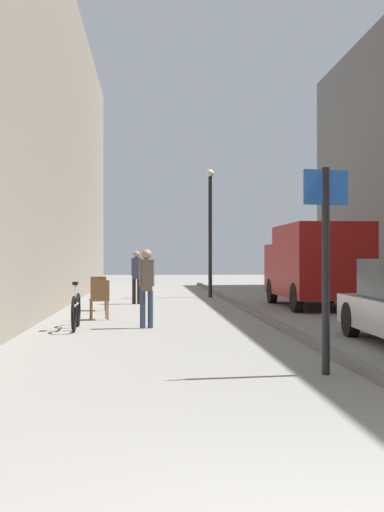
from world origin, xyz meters
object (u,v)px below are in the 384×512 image
(bicycle_leaning, at_px, (76,311))
(cafe_chair_near_window, at_px, (99,297))
(pedestrian_mid_block, at_px, (147,283))
(cafe_chair_by_doorway, at_px, (99,291))
(lamp_post, at_px, (210,224))
(pedestrian_main_foreground, at_px, (136,273))
(street_sign_post, at_px, (326,251))
(delivery_van, at_px, (315,264))

(bicycle_leaning, relative_size, cafe_chair_near_window, 1.88)
(pedestrian_mid_block, relative_size, cafe_chair_by_doorway, 1.75)
(lamp_post, bearing_deg, pedestrian_mid_block, -102.81)
(pedestrian_main_foreground, xyz_separation_m, lamp_post, (2.67, 3.25, 1.75))
(pedestrian_main_foreground, relative_size, cafe_chair_by_doorway, 1.79)
(pedestrian_mid_block, distance_m, street_sign_post, 5.91)
(pedestrian_main_foreground, relative_size, delivery_van, 0.34)
(delivery_van, bearing_deg, bicycle_leaning, -139.82)
(bicycle_leaning, bearing_deg, cafe_chair_near_window, 78.38)
(street_sign_post, height_order, lamp_post, lamp_post)
(cafe_chair_by_doorway, bearing_deg, pedestrian_main_foreground, -118.49)
(street_sign_post, bearing_deg, bicycle_leaning, -65.68)
(cafe_chair_near_window, bearing_deg, delivery_van, 19.24)
(pedestrian_main_foreground, relative_size, lamp_post, 0.35)
(pedestrian_mid_block, height_order, bicycle_leaning, pedestrian_mid_block)
(pedestrian_mid_block, bearing_deg, lamp_post, -113.07)
(delivery_van, bearing_deg, street_sign_post, -104.01)
(bicycle_leaning, height_order, cafe_chair_by_doorway, bicycle_leaning)
(pedestrian_mid_block, bearing_deg, bicycle_leaning, -5.11)
(delivery_van, relative_size, cafe_chair_near_window, 5.35)
(cafe_chair_near_window, height_order, cafe_chair_by_doorway, same)
(street_sign_post, height_order, bicycle_leaning, street_sign_post)
(lamp_post, bearing_deg, cafe_chair_near_window, -112.15)
(pedestrian_main_foreground, relative_size, pedestrian_mid_block, 1.03)
(delivery_van, xyz_separation_m, cafe_chair_near_window, (-6.08, -3.45, -0.75))
(street_sign_post, xyz_separation_m, cafe_chair_by_doorway, (-3.62, 10.02, -1.00))
(bicycle_leaning, xyz_separation_m, cafe_chair_by_doorway, (0.08, 4.73, 0.17))
(bicycle_leaning, xyz_separation_m, cafe_chair_near_window, (0.33, 1.92, 0.17))
(pedestrian_mid_block, height_order, lamp_post, lamp_post)
(pedestrian_main_foreground, height_order, cafe_chair_near_window, pedestrian_main_foreground)
(pedestrian_main_foreground, distance_m, bicycle_leaning, 7.22)
(delivery_van, bearing_deg, lamp_post, 118.09)
(lamp_post, relative_size, cafe_chair_by_doorway, 5.06)
(bicycle_leaning, distance_m, cafe_chair_near_window, 1.95)
(cafe_chair_near_window, bearing_deg, cafe_chair_by_doorway, 84.59)
(pedestrian_mid_block, height_order, cafe_chair_by_doorway, pedestrian_mid_block)
(lamp_post, height_order, bicycle_leaning, lamp_post)
(pedestrian_main_foreground, bearing_deg, street_sign_post, -58.11)
(cafe_chair_near_window, bearing_deg, bicycle_leaning, -110.06)
(pedestrian_mid_block, bearing_deg, delivery_van, -143.74)
(street_sign_post, height_order, cafe_chair_near_window, street_sign_post)
(delivery_van, relative_size, lamp_post, 1.06)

